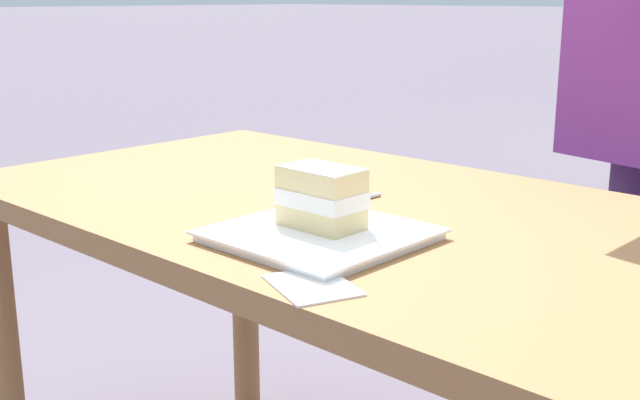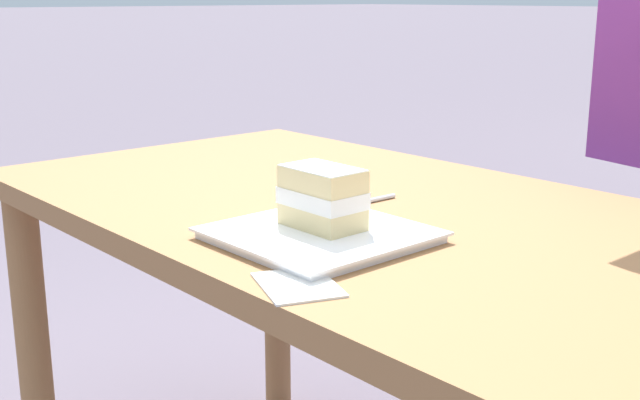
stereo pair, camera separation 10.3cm
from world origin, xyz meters
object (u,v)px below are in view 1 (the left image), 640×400
at_px(dessert_fork, 341,204).
at_px(paper_napkin, 312,285).
at_px(cake_slice, 321,197).
at_px(dessert_plate, 320,235).
at_px(patio_table, 375,270).

distance_m(dessert_fork, paper_napkin, 0.39).
distance_m(cake_slice, dessert_fork, 0.19).
bearing_deg(cake_slice, dessert_plate, -54.11).
distance_m(dessert_plate, dessert_fork, 0.20).
distance_m(patio_table, paper_napkin, 0.39).
bearing_deg(cake_slice, dessert_fork, 122.45).
height_order(patio_table, dessert_fork, dessert_fork).
distance_m(dessert_plate, cake_slice, 0.05).
relative_size(patio_table, dessert_fork, 9.10).
relative_size(dessert_plate, cake_slice, 2.25).
relative_size(patio_table, paper_napkin, 11.09).
bearing_deg(cake_slice, patio_table, 102.63).
bearing_deg(dessert_fork, cake_slice, -57.55).
distance_m(dessert_plate, paper_napkin, 0.19).
height_order(dessert_fork, paper_napkin, dessert_fork).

